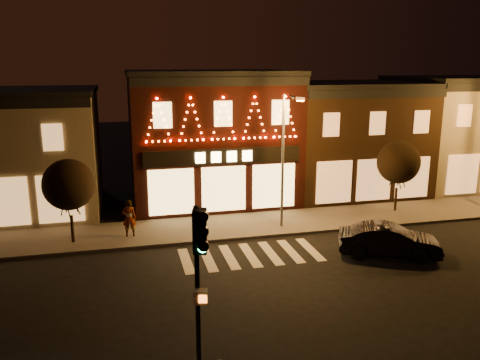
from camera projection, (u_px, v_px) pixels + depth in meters
name	position (u px, v px, depth m)	size (l,w,h in m)	color
ground	(276.00, 293.00, 19.05)	(120.00, 120.00, 0.00)	black
sidewalk_far	(266.00, 224.00, 27.05)	(44.00, 4.00, 0.15)	#47423D
building_pulp	(211.00, 136.00, 31.28)	(10.20, 8.34, 8.30)	black
building_right_a	(347.00, 137.00, 33.57)	(9.20, 8.28, 7.50)	#362112
building_right_b	(460.00, 131.00, 35.61)	(9.20, 8.28, 7.80)	#756953
traffic_signal_near	(199.00, 263.00, 12.60)	(0.42, 0.53, 5.06)	black
streetlamp_mid	(285.00, 151.00, 25.29)	(0.67, 1.61, 7.04)	#59595E
tree_left	(69.00, 185.00, 23.42)	(2.48, 2.48, 4.15)	black
tree_right	(399.00, 162.00, 28.57)	(2.50, 2.50, 4.18)	black
dark_sedan	(389.00, 241.00, 22.52)	(1.59, 4.56, 1.50)	black
pedestrian	(129.00, 218.00, 24.68)	(0.70, 0.46, 1.91)	gray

